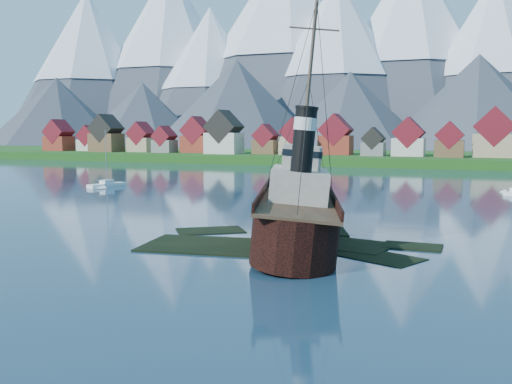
% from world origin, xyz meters
% --- Properties ---
extents(ground, '(1400.00, 1400.00, 0.00)m').
position_xyz_m(ground, '(0.00, 0.00, 0.00)').
color(ground, '#1B364C').
rests_on(ground, ground).
extents(shoal, '(31.71, 21.24, 1.14)m').
position_xyz_m(shoal, '(1.78, 2.15, -0.35)').
color(shoal, black).
rests_on(shoal, ground).
extents(shore_bank, '(600.00, 80.00, 3.20)m').
position_xyz_m(shore_bank, '(0.00, 170.00, 0.00)').
color(shore_bank, '#164A15').
rests_on(shore_bank, ground).
extents(seawall, '(600.00, 2.50, 2.00)m').
position_xyz_m(seawall, '(0.00, 132.00, 0.00)').
color(seawall, '#3F3D38').
rests_on(seawall, ground).
extents(town, '(250.96, 16.69, 17.30)m').
position_xyz_m(town, '(-33.12, 152.18, 8.99)').
color(town, maroon).
rests_on(town, ground).
extents(mountains, '(965.00, 340.00, 205.00)m').
position_xyz_m(mountains, '(-0.79, 481.26, 89.34)').
color(mountains, '#2D333D').
rests_on(mountains, ground).
extents(tugboat_wreck, '(7.74, 33.33, 26.41)m').
position_xyz_m(tugboat_wreck, '(2.82, 3.81, 3.30)').
color(tugboat_wreck, black).
rests_on(tugboat_wreck, ground).
extents(sailboat_b, '(4.57, 9.14, 12.87)m').
position_xyz_m(sailboat_b, '(-53.41, 46.64, 0.30)').
color(sailboat_b, white).
rests_on(sailboat_b, ground).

